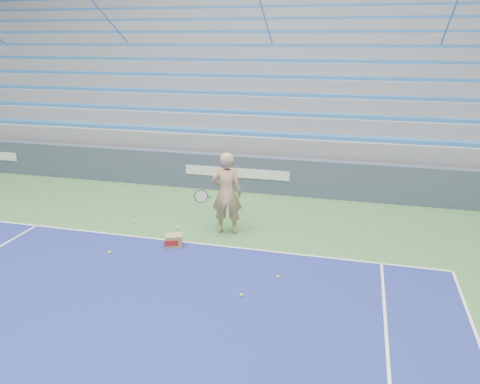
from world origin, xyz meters
name	(u,v)px	position (x,y,z in m)	size (l,w,h in m)	color
sponsor_barrier	(238,173)	(0.00, 15.88, 0.55)	(30.00, 0.32, 1.10)	#3C475B
bleachers	(274,92)	(0.00, 21.60, 2.36)	(31.00, 9.15, 7.30)	gray
tennis_player	(227,193)	(0.57, 12.68, 0.98)	(0.99, 0.90, 1.97)	tan
ball_box	(174,241)	(-0.36, 11.62, 0.14)	(0.45, 0.40, 0.28)	#A17F4E
tennis_ball_0	(109,252)	(-1.57, 10.93, 0.03)	(0.07, 0.07, 0.07)	#D9ED30
tennis_ball_1	(241,295)	(1.62, 9.93, 0.03)	(0.07, 0.07, 0.07)	#D9ED30
tennis_ball_2	(278,277)	(2.15, 10.76, 0.03)	(0.07, 0.07, 0.07)	#D9ED30
tennis_ball_3	(178,228)	(-0.64, 12.57, 0.03)	(0.07, 0.07, 0.07)	#D9ED30
tennis_ball_4	(134,222)	(-1.86, 12.68, 0.03)	(0.07, 0.07, 0.07)	#D9ED30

